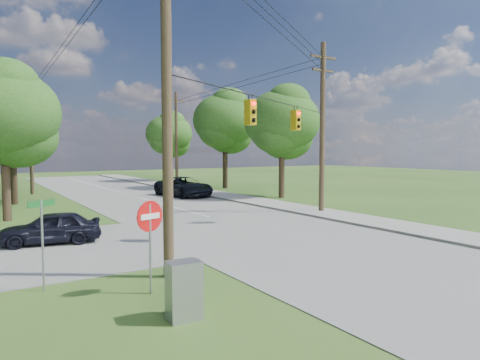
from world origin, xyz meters
TOP-DOWN VIEW (x-y plane):
  - ground at (0.00, 0.00)m, footprint 140.00×140.00m
  - main_road at (2.00, 5.00)m, footprint 10.00×100.00m
  - sidewalk_east at (8.70, 5.00)m, footprint 2.60×100.00m
  - pole_sw at (-4.60, 0.40)m, footprint 2.00×0.32m
  - pole_ne at (8.90, 8.00)m, footprint 2.00×0.32m
  - pole_north_e at (8.90, 30.00)m, footprint 2.00×0.32m
  - pole_north_w at (-5.00, 30.00)m, footprint 2.00×0.32m
  - power_lines at (1.50, 11.54)m, footprint 13.93×29.62m
  - traffic_signals at (2.55, 4.43)m, footprint 4.91×3.27m
  - tree_w_near at (-8.00, 15.00)m, footprint 6.00×6.00m
  - tree_w_mid at (-7.00, 23.00)m, footprint 6.40×6.40m
  - tree_e_near at (12.00, 16.00)m, footprint 6.20×6.20m
  - tree_e_mid at (12.50, 26.00)m, footprint 6.60×6.60m
  - tree_e_far at (11.50, 38.00)m, footprint 5.80×5.80m
  - car_cross_dark at (-6.91, 7.28)m, footprint 4.17×2.34m
  - car_main_north at (5.50, 21.00)m, footprint 3.61×6.23m
  - control_cabinet at (-5.63, -2.91)m, footprint 0.79×0.60m
  - do_not_enter_sign at (-5.64, -0.80)m, footprint 0.82×0.29m
  - street_name_sign at (-8.07, 1.00)m, footprint 0.72×0.32m

SIDE VIEW (x-z plane):
  - ground at x=0.00m, z-range 0.00..0.00m
  - main_road at x=2.00m, z-range 0.00..0.03m
  - sidewalk_east at x=8.70m, z-range 0.00..0.12m
  - control_cabinet at x=-5.63m, z-range 0.00..1.37m
  - car_cross_dark at x=-6.91m, z-range 0.03..1.37m
  - car_main_north at x=5.50m, z-range 0.03..1.66m
  - street_name_sign at x=-8.07m, z-range 0.36..2.91m
  - do_not_enter_sign at x=-5.64m, z-range 0.57..3.13m
  - pole_north_e at x=8.90m, z-range 0.13..10.13m
  - pole_north_w at x=-5.00m, z-range 0.13..10.13m
  - pole_ne at x=8.90m, z-range 0.22..10.72m
  - traffic_signals at x=2.55m, z-range 4.97..6.02m
  - tree_e_far at x=11.50m, z-range 1.76..10.08m
  - tree_w_near at x=-8.00m, z-range 1.72..10.12m
  - pole_sw at x=-4.60m, z-range 0.23..12.23m
  - tree_e_near at x=12.00m, z-range 1.85..10.66m
  - tree_w_mid at x=-7.00m, z-range 1.97..11.19m
  - tree_e_mid at x=12.50m, z-range 2.09..11.73m
  - power_lines at x=1.50m, z-range 6.69..11.62m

